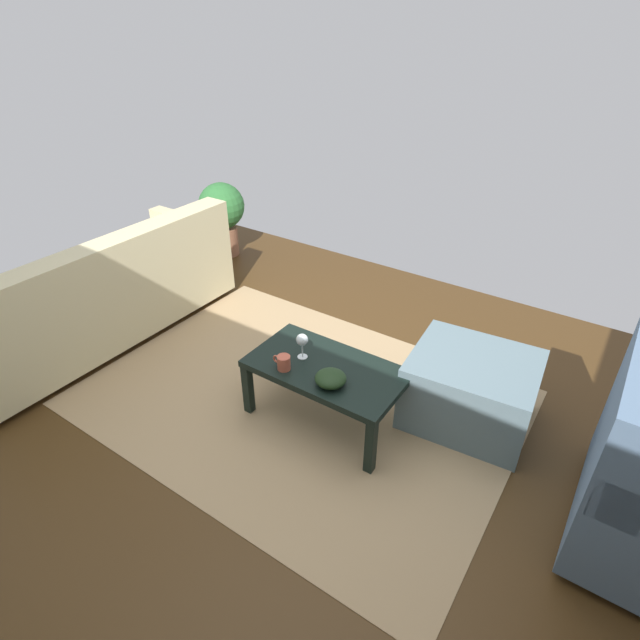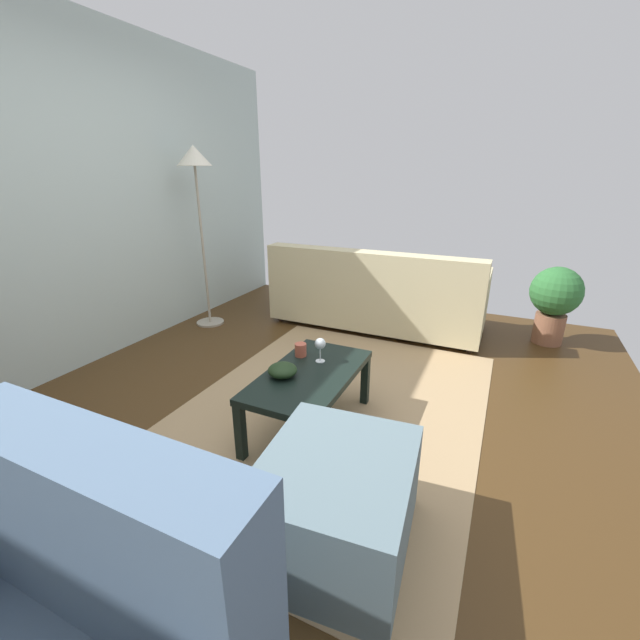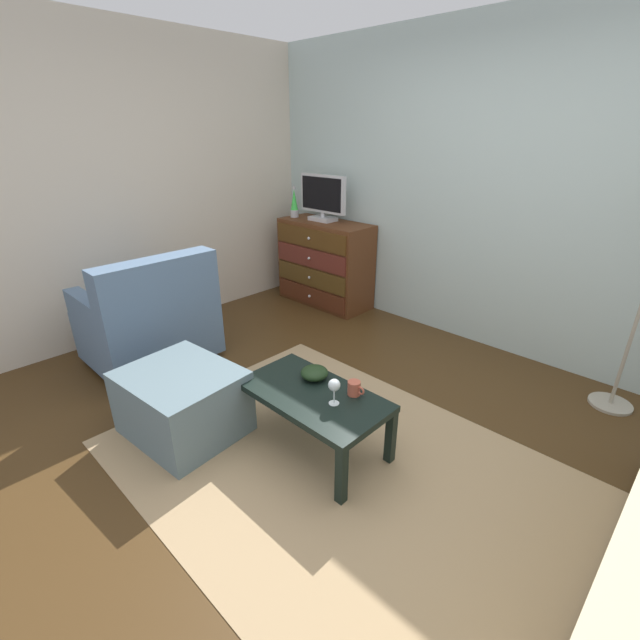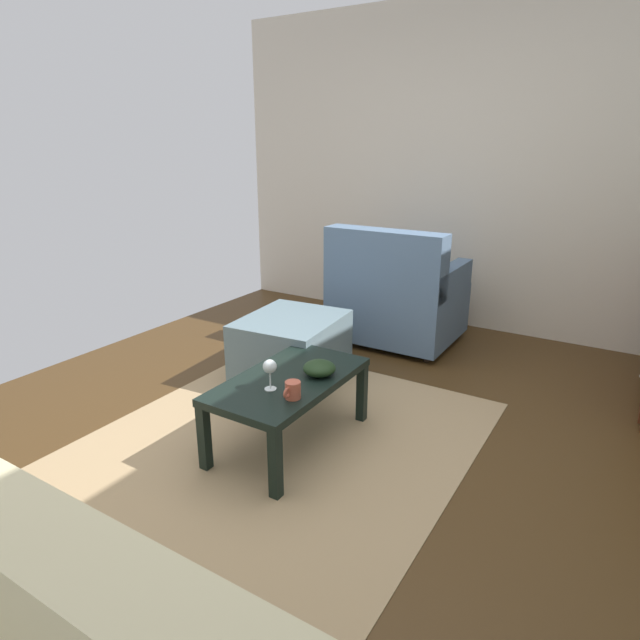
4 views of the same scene
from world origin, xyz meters
TOP-DOWN VIEW (x-y plane):
  - ground_plane at (0.00, 0.00)m, footprint 5.52×4.45m
  - wall_plain_left at (-2.52, 0.00)m, footprint 0.12×4.45m
  - area_rug at (0.20, -0.20)m, footprint 2.60×1.90m
  - coffee_table at (-0.04, -0.15)m, footprint 0.90×0.49m
  - wine_glass at (0.13, -0.15)m, footprint 0.07×0.07m
  - mug at (0.15, -0.00)m, footprint 0.11×0.08m
  - bowl_decorative at (-0.15, -0.03)m, footprint 0.17×0.17m
  - armchair at (-1.75, -0.31)m, footprint 0.80×0.93m
  - ottoman at (-0.74, -0.63)m, footprint 0.75×0.66m

SIDE VIEW (x-z plane):
  - ground_plane at x=0.00m, z-range -0.05..0.00m
  - area_rug at x=0.20m, z-range 0.00..0.01m
  - ottoman at x=-0.74m, z-range 0.00..0.43m
  - coffee_table at x=-0.04m, z-range 0.14..0.53m
  - armchair at x=-1.75m, z-range -0.10..0.84m
  - bowl_decorative at x=-0.15m, z-range 0.39..0.46m
  - mug at x=0.15m, z-range 0.39..0.47m
  - wine_glass at x=0.13m, z-range 0.42..0.58m
  - wall_plain_left at x=-2.52m, z-range 0.00..2.64m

